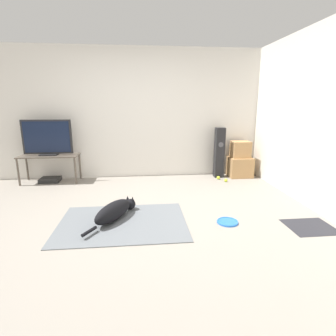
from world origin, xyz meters
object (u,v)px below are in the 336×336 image
Objects in this scene: dog at (115,211)px; tennis_ball_near_speaker at (226,180)px; game_console at (50,180)px; frisbee at (228,222)px; tv at (47,138)px; cardboard_box_upper at (240,149)px; tennis_ball_by_boxes at (218,178)px; floor_speaker at (219,153)px; cardboard_box_lower at (240,167)px; tv_stand at (49,159)px.

tennis_ball_near_speaker is at bearing 37.55° from dog.
dog is 2.37m from game_console.
tv is (-2.82, 2.11, 0.84)m from frisbee.
tennis_ball_by_boxes is (-0.49, -0.18, -0.54)m from cardboard_box_upper.
frisbee is at bearing -36.67° from game_console.
floor_speaker reaches higher than tennis_ball_near_speaker.
cardboard_box_upper reaches higher than tennis_ball_by_boxes.
cardboard_box_lower reaches higher than tennis_ball_by_boxes.
floor_speaker reaches higher than dog.
tv_stand is (-2.82, 2.10, 0.45)m from frisbee.
tennis_ball_by_boxes is at bearing -162.02° from cardboard_box_lower.
floor_speaker is (0.51, 2.14, 0.50)m from frisbee.
cardboard_box_upper is at bearing 38.51° from dog.
cardboard_box_lower is 7.06× the size of tennis_ball_by_boxes.
frisbee is 3.55m from tv_stand.
tennis_ball_near_speaker is at bearing -137.08° from cardboard_box_upper.
tv_stand is (-3.77, -0.03, -0.11)m from cardboard_box_upper.
tv reaches higher than dog.
cardboard_box_lower is 0.37m from cardboard_box_upper.
tv_stand is at bearing -31.23° from game_console.
tv is at bearing -27.83° from game_console.
tennis_ball_near_speaker is at bearing -139.03° from cardboard_box_lower.
tv is 2.51× the size of game_console.
cardboard_box_upper is at bearing 20.22° from tennis_ball_by_boxes.
tv reaches higher than tennis_ball_near_speaker.
cardboard_box_upper is 0.40× the size of tv.
tennis_ball_near_speaker is (-0.41, -0.35, -0.17)m from cardboard_box_lower.
tv_stand reaches higher than cardboard_box_lower.
tennis_ball_by_boxes is at bearing -3.03° from game_console.
dog reaches higher than game_console.
game_console is at bearing 173.87° from tennis_ball_near_speaker.
floor_speaker is 1.13× the size of tv.
dog is at bearing -137.79° from tennis_ball_by_boxes.
cardboard_box_lower is 3.78m from tv_stand.
cardboard_box_lower is 0.52× the size of tv.
tennis_ball_by_boxes reaches higher than frisbee.
dog is 2.75m from floor_speaker.
cardboard_box_lower is (2.39, 1.88, 0.08)m from dog.
dog reaches higher than frisbee.
cardboard_box_upper is (0.95, 2.13, 0.56)m from frisbee.
game_console is at bearing 176.97° from tennis_ball_by_boxes.
tv_stand is at bearing -90.00° from tv.
cardboard_box_upper is (-0.01, 0.02, 0.37)m from cardboard_box_lower.
frisbee is at bearing -36.73° from tv_stand.
floor_speaker is at bearing 0.27° from game_console.
cardboard_box_lower is at bearing -3.79° from floor_speaker.
dog is 13.79× the size of tennis_ball_near_speaker.
cardboard_box_upper is at bearing 0.42° from tv_stand.
tv is 3.38m from tennis_ball_by_boxes.
frisbee is 2.00m from tennis_ball_by_boxes.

